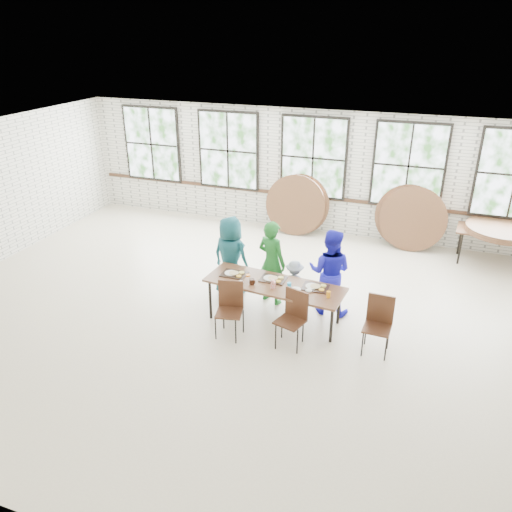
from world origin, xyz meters
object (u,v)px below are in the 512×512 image
Objects in this scene: dining_table at (274,286)px; storage_table at (501,235)px; chair_near_left at (230,304)px; chair_near_right at (293,314)px.

storage_table is (3.86, 3.85, -0.00)m from dining_table.
dining_table is 0.84m from chair_near_left.
chair_near_right reaches higher than storage_table.
chair_near_left is 1.07m from chair_near_right.
chair_near_right is (1.07, 0.07, 0.00)m from chair_near_left.
dining_table is at bearing -130.76° from storage_table.
storage_table is at bearing 50.28° from dining_table.
chair_near_left is at bearing -159.53° from chair_near_right.
chair_near_left is 6.28m from storage_table.
chair_near_right is at bearing -41.99° from dining_table.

